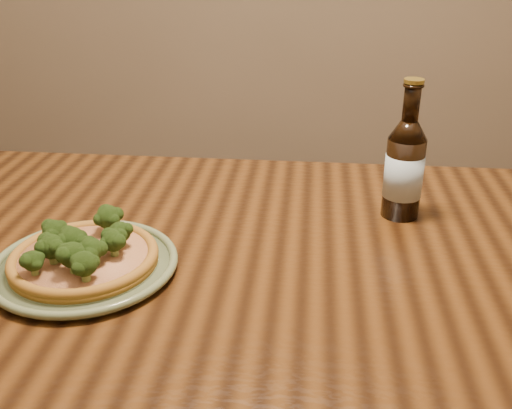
# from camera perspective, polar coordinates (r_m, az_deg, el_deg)

# --- Properties ---
(table) EXTENTS (1.60, 0.90, 0.75)m
(table) POSITION_cam_1_polar(r_m,az_deg,el_deg) (1.10, -10.07, -8.51)
(table) COLOR #45270E
(table) RESTS_ON ground
(plate) EXTENTS (0.30, 0.30, 0.02)m
(plate) POSITION_cam_1_polar(r_m,az_deg,el_deg) (1.01, -15.97, -5.54)
(plate) COLOR #65734F
(plate) RESTS_ON table
(pizza) EXTENTS (0.24, 0.24, 0.07)m
(pizza) POSITION_cam_1_polar(r_m,az_deg,el_deg) (1.00, -16.11, -4.60)
(pizza) COLOR #9B6923
(pizza) RESTS_ON plate
(beer_bottle) EXTENTS (0.07, 0.07, 0.26)m
(beer_bottle) POSITION_cam_1_polar(r_m,az_deg,el_deg) (1.15, 13.94, 3.44)
(beer_bottle) COLOR black
(beer_bottle) RESTS_ON table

